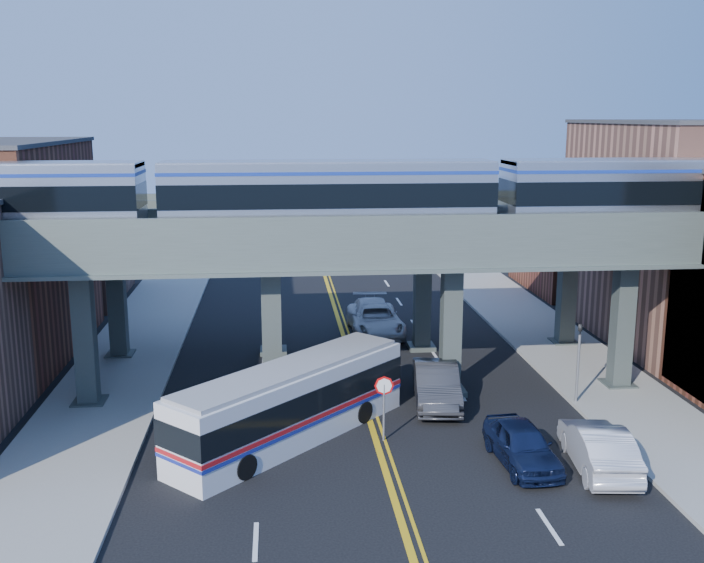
{
  "coord_description": "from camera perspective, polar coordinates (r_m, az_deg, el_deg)",
  "views": [
    {
      "loc": [
        -3.68,
        -25.37,
        12.41
      ],
      "look_at": [
        -0.5,
        7.54,
        5.41
      ],
      "focal_mm": 40.0,
      "sensor_mm": 36.0,
      "label": 1
    }
  ],
  "objects": [
    {
      "name": "elevated_viaduct_near",
      "position": [
        34.09,
        0.77,
        1.93
      ],
      "size": [
        52.0,
        3.6,
        7.4
      ],
      "color": "#3B4541",
      "rests_on": "ground"
    },
    {
      "name": "car_parked_curb",
      "position": [
        29.88,
        17.49,
        -11.42
      ],
      "size": [
        2.33,
        5.23,
        1.67
      ],
      "primitive_type": "imported",
      "rotation": [
        0.0,
        0.0,
        3.03
      ],
      "color": "silver",
      "rests_on": "ground"
    },
    {
      "name": "building_east_c",
      "position": [
        59.25,
        16.57,
        3.79
      ],
      "size": [
        8.0,
        10.0,
        9.0
      ],
      "primitive_type": "cube",
      "color": "brown",
      "rests_on": "ground"
    },
    {
      "name": "sidewalk_west",
      "position": [
        38.27,
        -17.14,
        -7.39
      ],
      "size": [
        5.0,
        70.0,
        0.16
      ],
      "primitive_type": "cube",
      "color": "gray",
      "rests_on": "ground"
    },
    {
      "name": "car_lane_c",
      "position": [
        45.31,
        1.73,
        -2.83
      ],
      "size": [
        2.95,
        6.19,
        1.71
      ],
      "primitive_type": "imported",
      "rotation": [
        0.0,
        0.0,
        0.02
      ],
      "color": "silver",
      "rests_on": "ground"
    },
    {
      "name": "sidewalk_east",
      "position": [
        40.42,
        16.95,
        -6.34
      ],
      "size": [
        5.0,
        70.0,
        0.16
      ],
      "primitive_type": "cube",
      "color": "gray",
      "rests_on": "ground"
    },
    {
      "name": "stop_sign",
      "position": [
        30.56,
        2.34,
        -8.44
      ],
      "size": [
        0.76,
        0.09,
        2.63
      ],
      "color": "slate",
      "rests_on": "ground"
    },
    {
      "name": "transit_bus",
      "position": [
        30.84,
        -4.44,
        -8.86
      ],
      "size": [
        9.54,
        9.62,
        2.86
      ],
      "rotation": [
        0.0,
        0.0,
        0.79
      ],
      "color": "silver",
      "rests_on": "ground"
    },
    {
      "name": "elevated_viaduct_far",
      "position": [
        40.97,
        -0.3,
        3.62
      ],
      "size": [
        52.0,
        3.6,
        7.4
      ],
      "color": "#3B4541",
      "rests_on": "ground"
    },
    {
      "name": "car_lane_b",
      "position": [
        34.8,
        6.16,
        -7.45
      ],
      "size": [
        2.52,
        5.56,
        1.77
      ],
      "primitive_type": "imported",
      "rotation": [
        0.0,
        0.0,
        -0.12
      ],
      "color": "#2D2D2F",
      "rests_on": "ground"
    },
    {
      "name": "car_lane_d",
      "position": [
        45.94,
        1.52,
        -2.58
      ],
      "size": [
        2.82,
        6.23,
        1.77
      ],
      "primitive_type": "imported",
      "rotation": [
        0.0,
        0.0,
        -0.06
      ],
      "color": "#B0B1B5",
      "rests_on": "ground"
    },
    {
      "name": "building_east_b",
      "position": [
        47.38,
        22.51,
        3.27
      ],
      "size": [
        8.0,
        14.0,
        12.0
      ],
      "primitive_type": "cube",
      "color": "#98614E",
      "rests_on": "ground"
    },
    {
      "name": "car_lane_a",
      "position": [
        29.57,
        12.26,
        -11.51
      ],
      "size": [
        2.09,
        4.62,
        1.54
      ],
      "primitive_type": "imported",
      "rotation": [
        0.0,
        0.0,
        0.06
      ],
      "color": "#0D1633",
      "rests_on": "ground"
    },
    {
      "name": "ground",
      "position": [
        28.48,
        2.54,
        -13.88
      ],
      "size": [
        120.0,
        120.0,
        0.0
      ],
      "primitive_type": "plane",
      "color": "black",
      "rests_on": "ground"
    },
    {
      "name": "transit_train",
      "position": [
        33.61,
        -1.73,
        6.34
      ],
      "size": [
        43.68,
        2.74,
        3.18
      ],
      "color": "black",
      "rests_on": "elevated_viaduct_near"
    },
    {
      "name": "traffic_signal",
      "position": [
        35.39,
        16.16,
        -5.13
      ],
      "size": [
        0.15,
        0.18,
        4.1
      ],
      "color": "slate",
      "rests_on": "ground"
    },
    {
      "name": "building_west_c",
      "position": [
        56.98,
        -20.54,
        2.71
      ],
      "size": [
        8.0,
        10.0,
        8.0
      ],
      "primitive_type": "cube",
      "color": "#98614E",
      "rests_on": "ground"
    }
  ]
}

